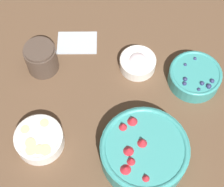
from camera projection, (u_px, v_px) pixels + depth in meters
The scene contains 7 objects.
ground_plane at pixel (115, 93), 1.15m from camera, with size 4.00×4.00×0.00m, color brown.
bowl_strawberries at pixel (144, 151), 1.01m from camera, with size 0.24×0.24×0.09m.
bowl_blueberries at pixel (195, 76), 1.14m from camera, with size 0.16×0.16×0.06m.
bowl_bananas at pixel (39, 139), 1.04m from camera, with size 0.14×0.14×0.05m.
bowl_cream at pixel (138, 62), 1.17m from camera, with size 0.11×0.11×0.05m.
jar_chocolate at pixel (41, 59), 1.16m from camera, with size 0.10×0.10×0.10m.
napkin at pixel (77, 42), 1.24m from camera, with size 0.15×0.12×0.01m.
Camera 1 is at (-0.11, 0.54, 1.01)m, focal length 60.00 mm.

